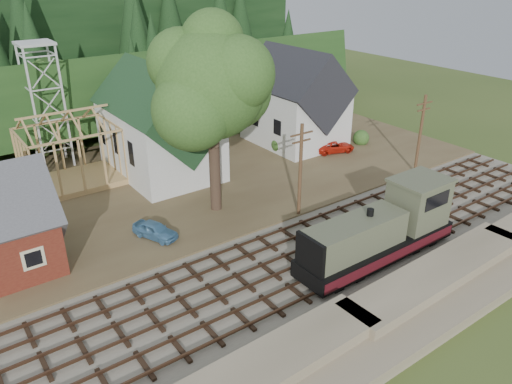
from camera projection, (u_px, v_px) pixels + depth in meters
ground at (269, 275)px, 33.76m from camera, size 140.00×140.00×0.00m
embankment at (363, 346)px, 27.54m from camera, size 64.00×5.00×1.60m
railroad_bed at (269, 274)px, 33.72m from camera, size 64.00×11.00×0.16m
village_flat at (153, 184)px, 46.86m from camera, size 64.00×26.00×0.30m
hillside at (73, 123)px, 64.49m from camera, size 70.00×28.96×12.74m
ridge at (39, 98)px, 76.20m from camera, size 80.00×20.00×12.00m
church at (160, 124)px, 47.01m from camera, size 8.40×15.17×13.00m
farmhouse at (295, 103)px, 55.14m from camera, size 8.40×10.80×10.60m
timber_frame at (70, 154)px, 45.27m from camera, size 8.20×6.20×6.99m
lattice_tower at (39, 68)px, 46.77m from camera, size 3.20×3.20×12.12m
big_tree at (213, 91)px, 37.92m from camera, size 10.90×8.40×14.70m
telegraph_pole_near at (300, 169)px, 39.47m from camera, size 2.20×0.28×8.00m
telegraph_pole_far at (420, 134)px, 47.44m from camera, size 2.20×0.28×8.00m
locomotive at (383, 231)px, 34.66m from camera, size 12.81×3.20×5.10m
car_blue at (155, 230)px, 37.39m from camera, size 2.81×3.95×1.25m
car_red at (334, 146)px, 53.94m from camera, size 4.79×3.28×1.22m
patio_set at (0, 252)px, 31.71m from camera, size 2.33×2.33×2.59m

